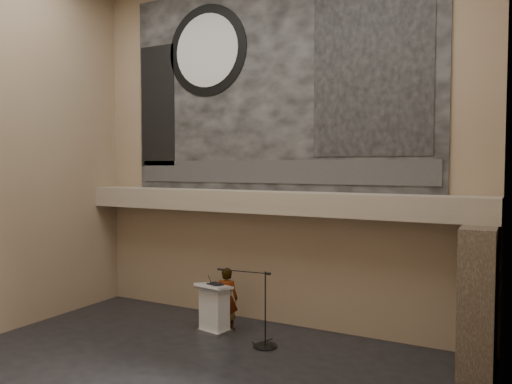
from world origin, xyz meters
The scene contains 17 objects.
wall_back centered at (0.00, 4.00, 4.25)m, with size 10.00×0.02×8.50m, color #8E725A.
wall_right centered at (5.00, 0.00, 4.25)m, with size 0.02×8.00×8.50m, color #8E725A.
soffit centered at (0.00, 3.60, 2.95)m, with size 10.00×0.80×0.50m, color gray.
sprinkler_left centered at (-1.60, 3.55, 2.67)m, with size 0.04×0.04×0.06m, color #B2893D.
sprinkler_right centered at (1.90, 3.55, 2.67)m, with size 0.04×0.04×0.06m, color #B2893D.
banner centered at (0.00, 3.97, 5.70)m, with size 8.00×0.05×5.00m, color black.
banner_text_strip centered at (0.00, 3.93, 3.65)m, with size 7.76×0.02×0.55m, color #2D2D2D.
banner_clock_rim centered at (-1.80, 3.93, 6.70)m, with size 2.30×2.30×0.02m, color black.
banner_clock_face centered at (-1.80, 3.91, 6.70)m, with size 1.84×1.84×0.02m, color silver.
banner_building_print centered at (2.40, 3.93, 5.80)m, with size 2.60×0.02×3.60m, color black.
banner_brick_print centered at (-3.40, 3.93, 5.40)m, with size 1.10×0.02×3.20m, color black.
stone_pier centered at (4.65, 3.15, 1.35)m, with size 0.60×1.40×2.70m, color #3E3126.
lectern centered at (-0.80, 2.68, 0.55)m, with size 0.83×0.65×1.14m.
binder centered at (-0.76, 2.66, 1.12)m, with size 0.32×0.25×0.04m, color black.
papers centered at (-0.89, 2.67, 1.10)m, with size 0.23×0.32×0.01m, color white.
speaker_person centered at (-0.66, 2.99, 0.72)m, with size 0.53×0.35×1.45m, color silver.
mic_stand centered at (0.60, 2.42, 0.23)m, with size 1.35×0.52×1.59m.
Camera 1 is at (5.33, -6.71, 3.79)m, focal length 35.00 mm.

